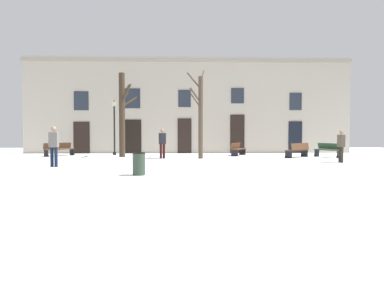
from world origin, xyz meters
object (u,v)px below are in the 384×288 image
at_px(bench_far_corner, 238,149).
at_px(person_near_bench, 54,144).
at_px(streetlamp, 114,121).
at_px(person_crossing_plaza, 162,142).
at_px(tree_left_of_center, 200,114).
at_px(litter_bin, 139,164).
at_px(person_by_shop_door, 341,145).
at_px(bench_facing_shops, 59,149).
at_px(tree_right_of_center, 122,113).
at_px(bench_near_center_tree, 328,150).
at_px(bench_back_to_back_left, 298,150).

distance_m(bench_far_corner, person_near_bench, 11.53).
distance_m(streetlamp, person_crossing_plaza, 4.48).
xyz_separation_m(tree_left_of_center, person_crossing_plaza, (-2.17, 0.27, -1.57)).
height_order(streetlamp, litter_bin, streetlamp).
bearing_deg(person_by_shop_door, streetlamp, 58.06).
distance_m(bench_facing_shops, bench_far_corner, 11.34).
bearing_deg(tree_right_of_center, bench_far_corner, 8.22).
bearing_deg(streetlamp, person_by_shop_door, -25.58).
relative_size(bench_facing_shops, bench_near_center_tree, 0.98).
bearing_deg(person_crossing_plaza, bench_far_corner, -172.94).
relative_size(bench_facing_shops, bench_far_corner, 1.01).
bearing_deg(tree_right_of_center, person_near_bench, -108.90).
xyz_separation_m(bench_back_to_back_left, bench_near_center_tree, (1.92, 0.18, 0.01)).
bearing_deg(bench_near_center_tree, bench_back_to_back_left, -111.90).
xyz_separation_m(tree_left_of_center, bench_back_to_back_left, (5.82, 0.57, -2.08)).
xyz_separation_m(tree_right_of_center, litter_bin, (2.04, -8.93, -2.24)).
xyz_separation_m(bench_facing_shops, person_crossing_plaza, (6.63, -2.08, 0.52)).
distance_m(bench_back_to_back_left, bench_near_center_tree, 1.93).
distance_m(tree_left_of_center, litter_bin, 8.29).
bearing_deg(person_crossing_plaza, tree_left_of_center, 155.90).
bearing_deg(person_by_shop_door, bench_near_center_tree, -20.00).
distance_m(tree_left_of_center, bench_near_center_tree, 8.04).
bearing_deg(bench_back_to_back_left, tree_right_of_center, -44.17).
bearing_deg(person_by_shop_door, person_near_bench, 90.93).
relative_size(tree_right_of_center, person_by_shop_door, 3.10).
bearing_deg(tree_right_of_center, tree_left_of_center, -16.15).
height_order(person_by_shop_door, person_crossing_plaza, person_crossing_plaza).
bearing_deg(person_by_shop_door, tree_right_of_center, 63.69).
xyz_separation_m(tree_left_of_center, tree_right_of_center, (-4.63, 1.34, 0.13)).
height_order(bench_back_to_back_left, person_crossing_plaza, person_crossing_plaza).
bearing_deg(bench_facing_shops, person_by_shop_door, -67.53).
relative_size(bench_near_center_tree, person_crossing_plaza, 1.04).
distance_m(person_by_shop_door, person_crossing_plaza, 9.56).
xyz_separation_m(litter_bin, bench_near_center_tree, (10.32, 8.34, 0.04)).
xyz_separation_m(tree_right_of_center, person_near_bench, (-2.02, -5.90, -1.65)).
bearing_deg(bench_far_corner, bench_near_center_tree, -79.43).
xyz_separation_m(tree_right_of_center, bench_near_center_tree, (12.37, -0.59, -2.20)).
distance_m(litter_bin, bench_facing_shops, 11.72).
bearing_deg(bench_back_to_back_left, bench_facing_shops, -46.89).
bearing_deg(litter_bin, person_crossing_plaza, 87.01).
xyz_separation_m(streetlamp, person_by_shop_door, (12.31, -5.89, -1.31)).
xyz_separation_m(bench_back_to_back_left, person_by_shop_door, (1.05, -3.40, 0.46)).
xyz_separation_m(bench_far_corner, person_by_shop_door, (4.33, -5.21, 0.48)).
xyz_separation_m(bench_facing_shops, bench_near_center_tree, (16.54, -1.60, 0.02)).
distance_m(bench_far_corner, bench_near_center_tree, 5.44).
bearing_deg(person_crossing_plaza, litter_bin, 70.00).
height_order(bench_far_corner, bench_near_center_tree, bench_near_center_tree).
bearing_deg(person_crossing_plaza, tree_right_of_center, -40.56).
bearing_deg(bench_back_to_back_left, tree_left_of_center, -34.35).
bearing_deg(person_near_bench, streetlamp, -95.10).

